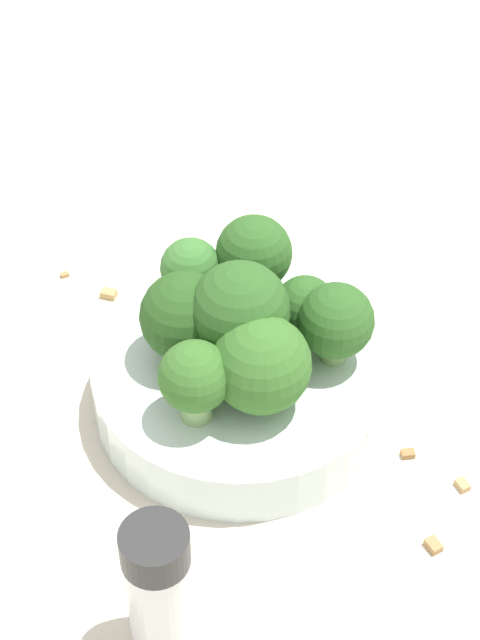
# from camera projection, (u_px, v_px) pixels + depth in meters

# --- Properties ---
(ground_plane) EXTENTS (3.00, 3.00, 0.00)m
(ground_plane) POSITION_uv_depth(u_px,v_px,m) (240.00, 404.00, 0.62)
(ground_plane) COLOR beige
(bowl) EXTENTS (0.17, 0.17, 0.03)m
(bowl) POSITION_uv_depth(u_px,v_px,m) (240.00, 384.00, 0.61)
(bowl) COLOR silver
(bowl) RESTS_ON ground_plane
(broccoli_floret_0) EXTENTS (0.05, 0.05, 0.06)m
(broccoli_floret_0) POSITION_uv_depth(u_px,v_px,m) (257.00, 366.00, 0.55)
(broccoli_floret_0) COLOR #7A9E5B
(broccoli_floret_0) RESTS_ON bowl
(broccoli_floret_1) EXTENTS (0.05, 0.05, 0.07)m
(broccoli_floret_1) POSITION_uv_depth(u_px,v_px,m) (238.00, 308.00, 0.57)
(broccoli_floret_1) COLOR #84AD66
(broccoli_floret_1) RESTS_ON bowl
(broccoli_floret_2) EXTENTS (0.05, 0.05, 0.06)m
(broccoli_floret_2) POSITION_uv_depth(u_px,v_px,m) (185.00, 317.00, 0.58)
(broccoli_floret_2) COLOR #84AD66
(broccoli_floret_2) RESTS_ON bowl
(broccoli_floret_3) EXTENTS (0.04, 0.04, 0.06)m
(broccoli_floret_3) POSITION_uv_depth(u_px,v_px,m) (254.00, 255.00, 0.61)
(broccoli_floret_3) COLOR #8EB770
(broccoli_floret_3) RESTS_ON bowl
(broccoli_floret_4) EXTENTS (0.04, 0.04, 0.04)m
(broccoli_floret_4) POSITION_uv_depth(u_px,v_px,m) (305.00, 309.00, 0.60)
(broccoli_floret_4) COLOR #8EB770
(broccoli_floret_4) RESTS_ON bowl
(broccoli_floret_5) EXTENTS (0.04, 0.04, 0.05)m
(broccoli_floret_5) POSITION_uv_depth(u_px,v_px,m) (195.00, 379.00, 0.55)
(broccoli_floret_5) COLOR #8EB770
(broccoli_floret_5) RESTS_ON bowl
(broccoli_floret_6) EXTENTS (0.04, 0.04, 0.05)m
(broccoli_floret_6) POSITION_uv_depth(u_px,v_px,m) (191.00, 270.00, 0.61)
(broccoli_floret_6) COLOR #8EB770
(broccoli_floret_6) RESTS_ON bowl
(broccoli_floret_7) EXTENTS (0.04, 0.04, 0.05)m
(broccoli_floret_7) POSITION_uv_depth(u_px,v_px,m) (336.00, 322.00, 0.58)
(broccoli_floret_7) COLOR #84AD66
(broccoli_floret_7) RESTS_ON bowl
(pepper_shaker) EXTENTS (0.03, 0.03, 0.08)m
(pepper_shaker) POSITION_uv_depth(u_px,v_px,m) (159.00, 588.00, 0.48)
(pepper_shaker) COLOR silver
(pepper_shaker) RESTS_ON ground_plane
(almond_crumb_0) EXTENTS (0.01, 0.01, 0.01)m
(almond_crumb_0) POSITION_uv_depth(u_px,v_px,m) (434.00, 543.00, 0.55)
(almond_crumb_0) COLOR #AD7F4C
(almond_crumb_0) RESTS_ON ground_plane
(almond_crumb_1) EXTENTS (0.01, 0.01, 0.01)m
(almond_crumb_1) POSITION_uv_depth(u_px,v_px,m) (408.00, 452.00, 0.59)
(almond_crumb_1) COLOR olive
(almond_crumb_1) RESTS_ON ground_plane
(almond_crumb_2) EXTENTS (0.01, 0.00, 0.01)m
(almond_crumb_2) POSITION_uv_depth(u_px,v_px,m) (64.00, 273.00, 0.70)
(almond_crumb_2) COLOR #AD7F4C
(almond_crumb_2) RESTS_ON ground_plane
(almond_crumb_3) EXTENTS (0.01, 0.01, 0.01)m
(almond_crumb_3) POSITION_uv_depth(u_px,v_px,m) (108.00, 291.00, 0.68)
(almond_crumb_3) COLOR tan
(almond_crumb_3) RESTS_ON ground_plane
(almond_crumb_4) EXTENTS (0.01, 0.01, 0.01)m
(almond_crumb_4) POSITION_uv_depth(u_px,v_px,m) (463.00, 483.00, 0.57)
(almond_crumb_4) COLOR tan
(almond_crumb_4) RESTS_ON ground_plane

